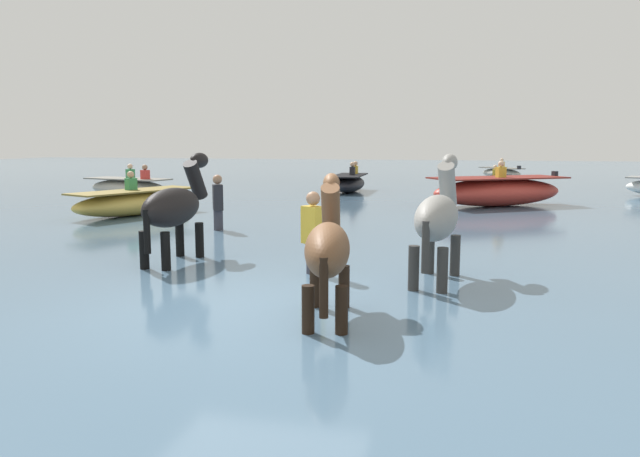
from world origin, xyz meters
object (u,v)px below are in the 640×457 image
Objects in this scene: boat_near_port at (128,188)px; boat_near_starboard at (499,181)px; boat_far_offshore at (349,183)px; person_spectator_far at (313,245)px; person_wading_mid at (218,210)px; boat_distant_east at (498,192)px; horse_trailing_black at (175,210)px; horse_flank_bay at (328,252)px; boat_distant_west at (135,202)px; boat_mid_outer at (501,173)px; horse_lead_grey at (438,221)px.

boat_near_starboard is at bearing 32.64° from boat_near_port.
person_spectator_far is (2.12, -13.88, 0.09)m from boat_far_offshore.
boat_near_port is 8.70m from person_wading_mid.
boat_near_port is 14.79m from boat_near_starboard.
boat_distant_east reaches higher than person_wading_mid.
person_wading_mid is at bearing 101.92° from horse_trailing_black.
boat_far_offshore is 0.92× the size of boat_near_port.
boat_near_starboard is 1.59× the size of person_spectator_far.
boat_near_starboard is at bearing 82.05° from horse_flank_bay.
boat_near_starboard is 1.59× the size of person_wading_mid.
person_wading_mid is at bearing 122.83° from horse_flank_bay.
boat_distant_west is 1.18× the size of boat_far_offshore.
horse_trailing_black is 24.19m from boat_mid_outer.
person_wading_mid reaches higher than boat_mid_outer.
boat_near_port reaches higher than boat_near_starboard.
boat_mid_outer is at bearing 75.16° from horse_trailing_black.
horse_trailing_black reaches higher than horse_flank_bay.
boat_distant_west is (-7.88, 5.69, -0.50)m from horse_lead_grey.
boat_far_offshore is at bearing 84.99° from person_wading_mid.
boat_far_offshore is 10.26m from person_wading_mid.
boat_far_offshore is at bearing 29.50° from boat_near_port.
horse_trailing_black reaches higher than boat_near_port.
person_spectator_far is at bearing -106.78° from boat_distant_east.
horse_lead_grey is at bearing -95.51° from boat_near_starboard.
horse_flank_bay is 16.20m from boat_far_offshore.
boat_near_port is (-2.83, 4.39, 0.01)m from boat_distant_west.
person_spectator_far reaches higher than boat_near_port.
horse_lead_grey is 0.50× the size of boat_distant_east.
boat_far_offshore is 1.23× the size of boat_mid_outer.
horse_trailing_black is 0.64× the size of boat_near_port.
horse_lead_grey reaches higher than person_wading_mid.
boat_far_offshore is (-3.86, 13.95, -0.50)m from horse_lead_grey.
horse_lead_grey reaches higher than person_spectator_far.
boat_mid_outer is at bearing 80.68° from person_spectator_far.
boat_far_offshore is 11.50m from boat_mid_outer.
boat_near_port is at bearing -133.20° from boat_mid_outer.
horse_lead_grey is at bearing -97.25° from boat_distant_east.
horse_lead_grey is 0.83× the size of boat_near_starboard.
horse_trailing_black is 0.85× the size of boat_mid_outer.
person_spectator_far is (-1.74, 0.08, -0.41)m from horse_lead_grey.
horse_flank_bay reaches higher than boat_near_starboard.
boat_near_starboard is at bearing -94.02° from boat_mid_outer.
person_spectator_far reaches higher than boat_near_starboard.
horse_flank_bay is 25.97m from boat_mid_outer.
horse_flank_bay is at bearing -100.96° from boat_distant_east.
horse_flank_bay reaches higher than person_spectator_far.
boat_far_offshore is 1.19× the size of boat_near_starboard.
boat_distant_east is at bearing 46.66° from person_wading_mid.
boat_near_starboard is at bearing 52.10° from boat_distant_west.
horse_flank_bay is 2.21m from person_spectator_far.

